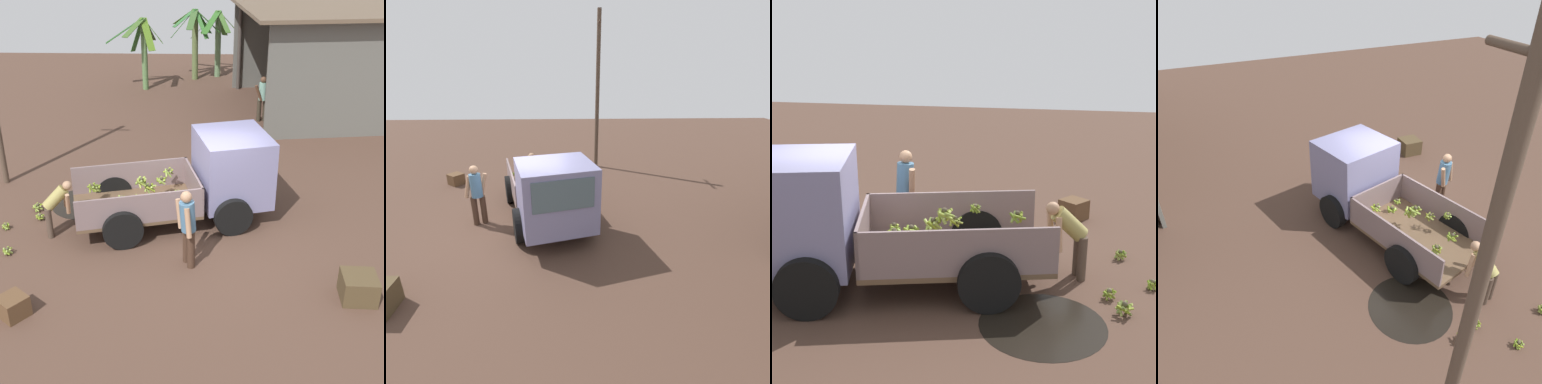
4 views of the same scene
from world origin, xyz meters
The scene contains 11 objects.
ground centered at (0.00, 0.00, 0.00)m, with size 36.00×36.00×0.00m, color #4E362A.
mud_patch_0 centered at (-2.92, 1.45, 0.00)m, with size 1.71×1.71×0.01m, color black.
cargo_truck centered at (0.26, 0.93, 1.07)m, with size 4.73×2.83×2.03m.
person_foreground_visitor centered at (-0.28, -1.13, 0.93)m, with size 0.49×0.63×1.68m.
person_worker_loading centered at (-3.23, -0.03, 0.74)m, with size 0.69×0.60×1.27m.
banana_bunch_on_ground_0 centered at (-4.00, 1.00, 0.12)m, with size 0.26×0.26×0.21m.
banana_bunch_on_ground_1 centered at (-3.83, 0.56, 0.10)m, with size 0.21×0.21×0.17m.
banana_bunch_on_ground_2 centered at (-4.49, 0.13, 0.09)m, with size 0.18×0.18×0.17m.
banana_bunch_on_ground_3 centered at (-4.11, -0.89, 0.10)m, with size 0.22×0.23×0.18m.
wooden_crate_0 centered at (-3.33, -2.82, 0.20)m, with size 0.46×0.46×0.40m, color brown.
wooden_crate_1 centered at (2.93, -2.14, 0.25)m, with size 0.64×0.64×0.50m, color #4D3C25.
Camera 3 is at (-3.07, 7.78, 3.79)m, focal length 50.00 mm.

